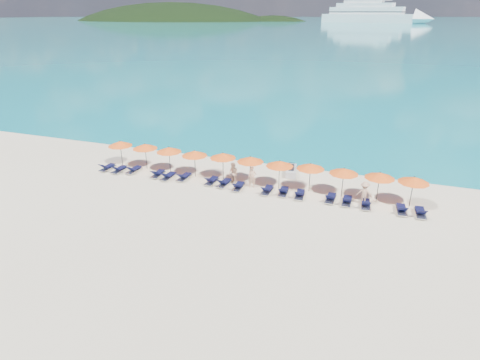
% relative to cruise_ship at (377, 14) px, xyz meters
% --- Properties ---
extents(ground, '(1400.00, 1400.00, 0.00)m').
position_rel_cruise_ship_xyz_m(ground, '(10.35, -509.88, -9.27)').
color(ground, beige).
extents(sea, '(1600.00, 1300.00, 0.01)m').
position_rel_cruise_ship_xyz_m(sea, '(10.35, 150.12, -9.27)').
color(sea, '#1FA9B2').
rests_on(sea, ground).
extents(headland_main, '(374.00, 242.00, 126.50)m').
position_rel_cruise_ship_xyz_m(headland_main, '(-289.65, 30.12, -47.27)').
color(headland_main, black).
rests_on(headland_main, ground).
extents(headland_small, '(162.00, 126.00, 85.50)m').
position_rel_cruise_ship_xyz_m(headland_small, '(-139.65, 50.12, -44.27)').
color(headland_small, black).
rests_on(headland_small, ground).
extents(cruise_ship, '(129.19, 49.68, 35.63)m').
position_rel_cruise_ship_xyz_m(cruise_ship, '(0.00, 0.00, 0.00)').
color(cruise_ship, white).
rests_on(cruise_ship, ground).
extents(jetski, '(1.24, 2.34, 0.79)m').
position_rel_cruise_ship_xyz_m(jetski, '(12.98, -501.58, -8.94)').
color(jetski, silver).
rests_on(jetski, ground).
extents(beachgoer_a, '(0.72, 0.59, 1.69)m').
position_rel_cruise_ship_xyz_m(beachgoer_a, '(10.76, -505.27, -8.43)').
color(beachgoer_a, tan).
rests_on(beachgoer_a, ground).
extents(beachgoer_b, '(0.98, 0.93, 1.77)m').
position_rel_cruise_ship_xyz_m(beachgoer_b, '(9.17, -505.17, -8.39)').
color(beachgoer_b, tan).
rests_on(beachgoer_b, ground).
extents(beachgoer_c, '(1.12, 0.53, 1.72)m').
position_rel_cruise_ship_xyz_m(beachgoer_c, '(19.03, -505.45, -8.41)').
color(beachgoer_c, tan).
rests_on(beachgoer_c, ground).
extents(umbrella_0, '(2.10, 2.10, 2.28)m').
position_rel_cruise_ship_xyz_m(umbrella_0, '(-1.46, -504.56, -7.25)').
color(umbrella_0, black).
rests_on(umbrella_0, ground).
extents(umbrella_1, '(2.10, 2.10, 2.28)m').
position_rel_cruise_ship_xyz_m(umbrella_1, '(0.97, -504.48, -7.25)').
color(umbrella_1, black).
rests_on(umbrella_1, ground).
extents(umbrella_2, '(2.10, 2.10, 2.28)m').
position_rel_cruise_ship_xyz_m(umbrella_2, '(3.30, -504.58, -7.25)').
color(umbrella_2, black).
rests_on(umbrella_2, ground).
extents(umbrella_3, '(2.10, 2.10, 2.28)m').
position_rel_cruise_ship_xyz_m(umbrella_3, '(5.70, -504.72, -7.25)').
color(umbrella_3, black).
rests_on(umbrella_3, ground).
extents(umbrella_4, '(2.10, 2.10, 2.28)m').
position_rel_cruise_ship_xyz_m(umbrella_4, '(8.05, -504.46, -7.25)').
color(umbrella_4, black).
rests_on(umbrella_4, ground).
extents(umbrella_5, '(2.10, 2.10, 2.28)m').
position_rel_cruise_ship_xyz_m(umbrella_5, '(10.37, -504.55, -7.25)').
color(umbrella_5, black).
rests_on(umbrella_5, ground).
extents(umbrella_6, '(2.10, 2.10, 2.28)m').
position_rel_cruise_ship_xyz_m(umbrella_6, '(12.73, -504.71, -7.25)').
color(umbrella_6, black).
rests_on(umbrella_6, ground).
extents(umbrella_7, '(2.10, 2.10, 2.28)m').
position_rel_cruise_ship_xyz_m(umbrella_7, '(15.02, -504.49, -7.25)').
color(umbrella_7, black).
rests_on(umbrella_7, ground).
extents(umbrella_8, '(2.10, 2.10, 2.28)m').
position_rel_cruise_ship_xyz_m(umbrella_8, '(17.44, -504.65, -7.25)').
color(umbrella_8, black).
rests_on(umbrella_8, ground).
extents(umbrella_9, '(2.10, 2.10, 2.28)m').
position_rel_cruise_ship_xyz_m(umbrella_9, '(19.89, -504.64, -7.25)').
color(umbrella_9, black).
rests_on(umbrella_9, ground).
extents(umbrella_10, '(2.10, 2.10, 2.28)m').
position_rel_cruise_ship_xyz_m(umbrella_10, '(22.08, -504.70, -7.25)').
color(umbrella_10, black).
rests_on(umbrella_10, ground).
extents(lounger_0, '(0.67, 1.72, 0.66)m').
position_rel_cruise_ship_xyz_m(lounger_0, '(-2.05, -505.91, -9.04)').
color(lounger_0, silver).
rests_on(lounger_0, ground).
extents(lounger_1, '(0.63, 1.70, 0.66)m').
position_rel_cruise_ship_xyz_m(lounger_1, '(-0.82, -505.96, -9.04)').
color(lounger_1, silver).
rests_on(lounger_1, ground).
extents(lounger_2, '(0.72, 1.73, 0.66)m').
position_rel_cruise_ship_xyz_m(lounger_2, '(0.39, -505.63, -9.04)').
color(lounger_2, silver).
rests_on(lounger_2, ground).
extents(lounger_3, '(0.70, 1.73, 0.66)m').
position_rel_cruise_ship_xyz_m(lounger_3, '(2.77, -505.74, -9.04)').
color(lounger_3, silver).
rests_on(lounger_3, ground).
extents(lounger_4, '(0.71, 1.73, 0.66)m').
position_rel_cruise_ship_xyz_m(lounger_4, '(3.83, -505.92, -9.04)').
color(lounger_4, silver).
rests_on(lounger_4, ground).
extents(lounger_5, '(0.72, 1.73, 0.66)m').
position_rel_cruise_ship_xyz_m(lounger_5, '(5.11, -505.62, -9.04)').
color(lounger_5, silver).
rests_on(lounger_5, ground).
extents(lounger_6, '(0.67, 1.72, 0.66)m').
position_rel_cruise_ship_xyz_m(lounger_6, '(7.52, -505.62, -9.04)').
color(lounger_6, silver).
rests_on(lounger_6, ground).
extents(lounger_7, '(0.74, 1.74, 0.66)m').
position_rel_cruise_ship_xyz_m(lounger_7, '(8.60, -505.68, -9.04)').
color(lounger_7, silver).
rests_on(lounger_7, ground).
extents(lounger_8, '(0.72, 1.73, 0.66)m').
position_rel_cruise_ship_xyz_m(lounger_8, '(9.88, -505.94, -9.04)').
color(lounger_8, silver).
rests_on(lounger_8, ground).
extents(lounger_9, '(0.66, 1.71, 0.66)m').
position_rel_cruise_ship_xyz_m(lounger_9, '(12.14, -505.85, -9.04)').
color(lounger_9, silver).
rests_on(lounger_9, ground).
extents(lounger_10, '(0.75, 1.74, 0.66)m').
position_rel_cruise_ship_xyz_m(lounger_10, '(13.34, -505.69, -9.04)').
color(lounger_10, silver).
rests_on(lounger_10, ground).
extents(lounger_11, '(0.73, 1.74, 0.66)m').
position_rel_cruise_ship_xyz_m(lounger_11, '(14.59, -505.79, -9.04)').
color(lounger_11, silver).
rests_on(lounger_11, ground).
extents(lounger_12, '(0.67, 1.72, 0.66)m').
position_rel_cruise_ship_xyz_m(lounger_12, '(16.79, -505.67, -9.04)').
color(lounger_12, silver).
rests_on(lounger_12, ground).
extents(lounger_13, '(0.63, 1.70, 0.66)m').
position_rel_cruise_ship_xyz_m(lounger_13, '(17.94, -505.72, -9.04)').
color(lounger_13, silver).
rests_on(lounger_13, ground).
extents(lounger_14, '(0.77, 1.75, 0.66)m').
position_rel_cruise_ship_xyz_m(lounger_14, '(19.23, -505.83, -9.04)').
color(lounger_14, silver).
rests_on(lounger_14, ground).
extents(lounger_15, '(0.78, 1.75, 0.66)m').
position_rel_cruise_ship_xyz_m(lounger_15, '(21.56, -505.87, -9.04)').
color(lounger_15, silver).
rests_on(lounger_15, ground).
extents(lounger_16, '(0.74, 1.74, 0.66)m').
position_rel_cruise_ship_xyz_m(lounger_16, '(22.73, -505.91, -9.04)').
color(lounger_16, silver).
rests_on(lounger_16, ground).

